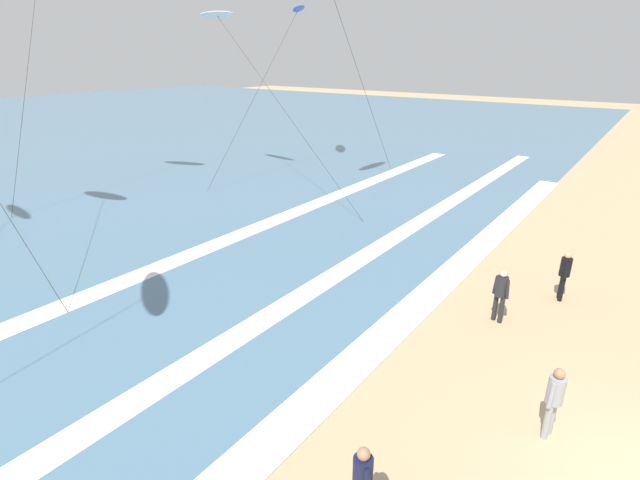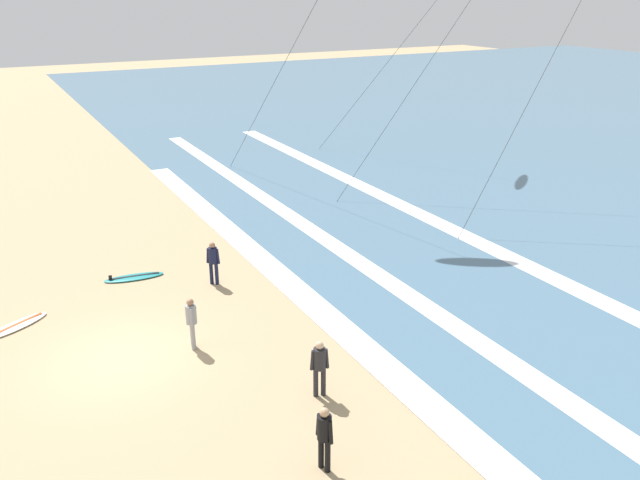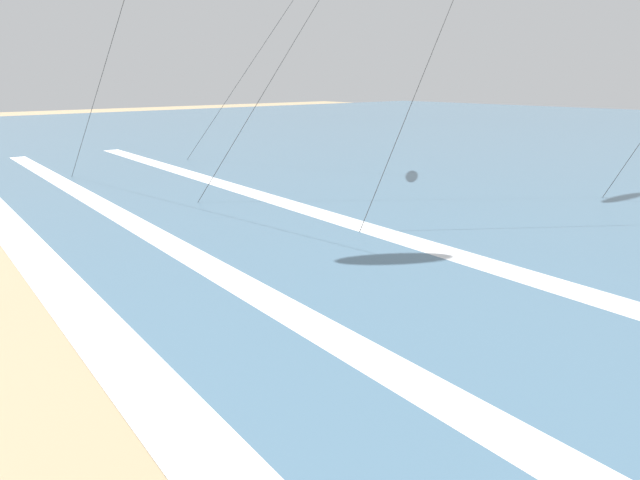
{
  "view_description": "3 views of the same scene",
  "coord_description": "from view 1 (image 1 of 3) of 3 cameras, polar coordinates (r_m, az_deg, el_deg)",
  "views": [
    {
      "loc": [
        -8.22,
        1.39,
        7.15
      ],
      "look_at": [
        1.36,
        8.33,
        2.46
      ],
      "focal_mm": 26.54,
      "sensor_mm": 36.0,
      "label": 1
    },
    {
      "loc": [
        16.47,
        -2.39,
        9.84
      ],
      "look_at": [
        0.91,
        6.0,
        2.83
      ],
      "focal_mm": 35.72,
      "sensor_mm": 36.0,
      "label": 2
    },
    {
      "loc": [
        7.51,
        4.27,
        4.48
      ],
      "look_at": [
        0.85,
        9.94,
        1.62
      ],
      "focal_mm": 27.48,
      "sensor_mm": 36.0,
      "label": 3
    }
  ],
  "objects": [
    {
      "name": "surfer_foreground_main",
      "position": [
        14.21,
        20.97,
        -5.77
      ],
      "size": [
        0.32,
        0.51,
        1.6
      ],
      "color": "#232328",
      "rests_on": "ground"
    },
    {
      "name": "surfer_background_far",
      "position": [
        16.24,
        27.41,
        -3.39
      ],
      "size": [
        0.51,
        0.32,
        1.6
      ],
      "color": "black",
      "rests_on": "ground"
    },
    {
      "name": "wave_foam_mid_break",
      "position": [
        14.11,
        -5.77,
        -8.9
      ],
      "size": [
        56.37,
        0.84,
        0.01
      ],
      "primitive_type": "cube",
      "color": "white",
      "rests_on": "ocean_surface"
    },
    {
      "name": "kite_blue_mid_center",
      "position": [
        32.26,
        -2.64,
        25.99
      ],
      "size": [
        9.87,
        2.5,
        9.9
      ],
      "color": "blue",
      "rests_on": "ground"
    },
    {
      "name": "wave_foam_outer_break",
      "position": [
        17.29,
        -22.13,
        -4.48
      ],
      "size": [
        53.18,
        0.96,
        0.01
      ],
      "primitive_type": "cube",
      "color": "white",
      "rests_on": "ocean_surface"
    },
    {
      "name": "wave_foam_shoreline",
      "position": [
        12.83,
        6.69,
        -12.34
      ],
      "size": [
        41.65,
        1.04,
        0.01
      ],
      "primitive_type": "cube",
      "color": "white",
      "rests_on": "ocean_surface"
    },
    {
      "name": "surfer_left_near",
      "position": [
        8.28,
        5.15,
        -26.89
      ],
      "size": [
        0.4,
        0.45,
        1.6
      ],
      "color": "#141938",
      "rests_on": "ground"
    },
    {
      "name": "kite_white_distant_high",
      "position": [
        29.67,
        -12.31,
        24.92
      ],
      "size": [
        3.16,
        13.1,
        9.38
      ],
      "color": "white",
      "rests_on": "ground"
    },
    {
      "name": "surfer_mid_group",
      "position": [
        10.66,
        26.42,
        -16.54
      ],
      "size": [
        0.52,
        0.32,
        1.6
      ],
      "color": "gray",
      "rests_on": "ground"
    }
  ]
}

